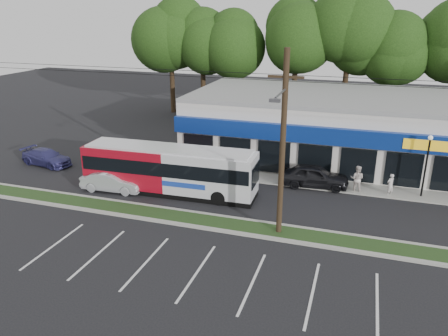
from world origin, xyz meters
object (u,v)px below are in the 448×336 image
Objects in this scene: utility_pole at (279,140)px; car_dark at (314,176)px; metrobus at (169,169)px; pedestrian_b at (357,179)px; car_blue at (46,157)px; car_silver at (113,181)px; lamp_post at (427,159)px; pedestrian_a at (390,185)px.

car_dark is (1.17, 7.57, -4.61)m from utility_pole.
metrobus reaches higher than pedestrian_b.
metrobus is at bearing -90.13° from car_blue.
car_silver is 8.46m from car_blue.
car_dark is 1.07× the size of car_blue.
car_blue is (-27.90, -2.27, -2.04)m from lamp_post.
car_blue is (-7.90, 3.03, -0.07)m from car_silver.
utility_pole is 8.95m from car_dark.
car_blue is at bearing 65.04° from car_silver.
car_blue is 25.98m from pedestrian_a.
car_dark is 2.52× the size of pedestrian_b.
lamp_post reaches higher than metrobus.
car_blue is at bearing -39.42° from pedestrian_a.
car_silver is (-11.83, 2.57, -4.71)m from utility_pole.
lamp_post is at bearing -168.77° from pedestrian_b.
lamp_post is at bearing -75.64° from car_blue.
utility_pole is 4.21× the size of metrobus.
car_silver reaches higher than car_blue.
utility_pole reaches higher than pedestrian_a.
car_silver is 0.98× the size of car_blue.
utility_pole is at bearing -96.15° from car_blue.
metrobus is 2.72× the size of car_blue.
car_silver is at bearing -101.28° from car_blue.
pedestrian_a reaches higher than car_blue.
car_silver is at bearing 167.73° from utility_pole.
utility_pole is 11.76× the size of lamp_post.
pedestrian_b is (23.75, 1.97, 0.30)m from car_blue.
lamp_post is 7.25m from car_dark.
utility_pole is 12.99m from car_silver.
utility_pole is 11.67× the size of car_silver.
pedestrian_b is (12.04, 4.00, -0.75)m from metrobus.
lamp_post is (8.17, 7.87, -2.74)m from utility_pole.
pedestrian_a is 2.15m from pedestrian_b.
metrobus is 7.76× the size of pedestrian_a.
metrobus is at bearing -79.26° from car_silver.
pedestrian_b is (15.85, 5.00, 0.23)m from car_silver.
lamp_post is 0.36× the size of metrobus.
car_dark is 13.93m from car_silver.
car_dark is 1.09× the size of car_silver.
pedestrian_a is at bearing -172.91° from pedestrian_b.
car_silver is 18.68m from pedestrian_a.
car_dark reaches higher than car_silver.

